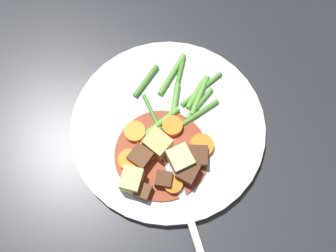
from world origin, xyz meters
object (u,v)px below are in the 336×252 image
Objects in this scene: carrot_slice_2 at (135,132)px; meat_chunk_0 at (164,180)px; carrot_slice_4 at (202,146)px; fork at (180,188)px; carrot_slice_3 at (172,126)px; meat_chunk_1 at (188,173)px; carrot_slice_0 at (173,184)px; carrot_slice_5 at (149,150)px; meat_chunk_2 at (197,156)px; potato_chunk_2 at (160,145)px; potato_chunk_1 at (180,160)px; meat_chunk_3 at (143,191)px; potato_chunk_0 at (132,180)px; carrot_slice_1 at (129,160)px; dinner_plate at (168,128)px; meat_chunk_4 at (141,157)px.

meat_chunk_0 reaches higher than carrot_slice_2.
carrot_slice_4 is 0.07m from fork.
carrot_slice_3 is 1.02× the size of meat_chunk_1.
carrot_slice_0 is 0.06m from carrot_slice_5.
carrot_slice_5 reaches higher than carrot_slice_4.
fork is (0.08, 0.05, -0.00)m from carrot_slice_3.
carrot_slice_3 is at bearing -101.15° from carrot_slice_4.
meat_chunk_2 reaches higher than carrot_slice_5.
carrot_slice_5 is at bearing -19.02° from carrot_slice_3.
potato_chunk_2 is at bearing -63.81° from carrot_slice_4.
carrot_slice_0 is 0.07m from carrot_slice_4.
meat_chunk_0 is at bearing 49.04° from carrot_slice_5.
carrot_slice_2 is 0.10m from fork.
carrot_slice_5 is (0.04, -0.07, 0.00)m from carrot_slice_4.
carrot_slice_2 reaches higher than carrot_slice_4.
potato_chunk_1 is 1.46× the size of meat_chunk_0.
meat_chunk_1 reaches higher than meat_chunk_3.
potato_chunk_2 is 1.15× the size of meat_chunk_1.
meat_chunk_3 is (0.01, 0.02, -0.01)m from potato_chunk_0.
carrot_slice_1 is 1.03× the size of carrot_slice_3.
fork is (-0.02, 0.06, -0.01)m from potato_chunk_0.
carrot_slice_4 is at bearing 175.76° from fork.
dinner_plate is 0.07m from meat_chunk_2.
fork is at bearing 62.62° from carrot_slice_5.
carrot_slice_4 is at bearing -177.58° from meat_chunk_2.
fork is at bearing 30.07° from carrot_slice_3.
carrot_slice_1 is at bearing -95.06° from carrot_slice_0.
carrot_slice_5 is at bearing -163.46° from meat_chunk_3.
carrot_slice_0 is 0.94× the size of meat_chunk_4.
dinner_plate is 0.06m from carrot_slice_4.
carrot_slice_1 is 0.99× the size of carrot_slice_2.
carrot_slice_1 is 0.99× the size of carrot_slice_5.
carrot_slice_2 is 0.97× the size of potato_chunk_0.
carrot_slice_3 is at bearing -139.80° from meat_chunk_1.
carrot_slice_1 is 0.96× the size of potato_chunk_0.
potato_chunk_1 reaches higher than carrot_slice_3.
meat_chunk_2 is at bearing 104.82° from carrot_slice_5.
dinner_plate is 0.08m from meat_chunk_1.
dinner_plate is 0.08m from meat_chunk_0.
carrot_slice_0 is 0.83× the size of potato_chunk_0.
meat_chunk_4 reaches higher than carrot_slice_0.
meat_chunk_3 is (0.08, -0.05, -0.00)m from meat_chunk_2.
potato_chunk_2 is (0.04, -0.00, 0.01)m from carrot_slice_3.
meat_chunk_2 is at bearing 60.70° from carrot_slice_3.
carrot_slice_4 is 1.53× the size of meat_chunk_0.
carrot_slice_3 is 0.10m from potato_chunk_0.
carrot_slice_0 is at bearing 59.13° from carrot_slice_2.
carrot_slice_0 and carrot_slice_5 have the same top height.
carrot_slice_3 is (-0.07, 0.04, -0.00)m from carrot_slice_1.
potato_chunk_2 is (-0.06, 0.01, -0.00)m from potato_chunk_0.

